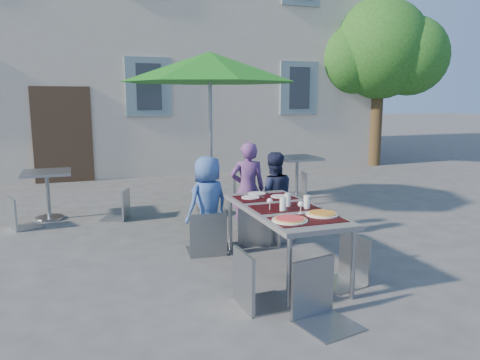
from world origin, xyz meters
name	(u,v)px	position (x,y,z in m)	size (l,w,h in m)	color
ground	(269,296)	(0.00, 0.00, 0.00)	(90.00, 90.00, 0.00)	#434345
building	(126,3)	(0.00, 11.50, 4.85)	(13.60, 8.20, 11.10)	#BAAA96
tree	(380,51)	(6.55, 7.54, 3.25)	(3.60, 3.00, 4.70)	#45331D
dining_table	(284,212)	(0.40, 0.54, 0.70)	(0.80, 1.85, 0.76)	#434348
pizza_near_left	(290,219)	(0.20, -0.01, 0.77)	(0.35, 0.35, 0.03)	white
pizza_near_right	(322,214)	(0.62, 0.09, 0.77)	(0.33, 0.33, 0.03)	white
glassware	(291,202)	(0.43, 0.44, 0.83)	(0.47, 0.41, 0.15)	silver
place_settings	(263,196)	(0.40, 1.17, 0.76)	(0.62, 0.47, 0.01)	white
child_0	(208,203)	(-0.17, 1.62, 0.61)	(0.60, 0.39, 1.22)	#38589A
child_1	(248,189)	(0.53, 2.04, 0.67)	(0.49, 0.32, 1.34)	#633975
child_2	(273,197)	(0.77, 1.70, 0.61)	(0.60, 0.34, 1.23)	#1B203B
chair_0	(207,206)	(-0.24, 1.42, 0.62)	(0.51, 0.51, 1.04)	gray
chair_1	(254,202)	(0.46, 1.60, 0.58)	(0.56, 0.56, 0.98)	gray
chair_2	(278,201)	(0.80, 1.61, 0.57)	(0.45, 0.46, 0.96)	gray
chair_3	(255,244)	(-0.22, -0.16, 0.62)	(0.49, 0.48, 1.04)	gray
chair_4	(349,231)	(0.92, 0.05, 0.56)	(0.52, 0.51, 0.96)	gray
chair_5	(322,255)	(0.21, -0.64, 0.61)	(0.54, 0.54, 1.04)	gray
patio_umbrella	(210,68)	(0.37, 3.38, 2.41)	(2.85, 2.85, 2.67)	#AFB2B7
cafe_table_0	(47,186)	(-2.20, 3.94, 0.55)	(0.73, 0.73, 0.79)	#AFB2B7
bg_chair_l_0	(17,193)	(-2.60, 3.50, 0.54)	(0.54, 0.54, 0.93)	#939B9F
bg_chair_r_0	(119,187)	(-1.11, 3.56, 0.53)	(0.53, 0.52, 0.91)	#8E9499
cafe_table_1	(297,169)	(2.25, 3.96, 0.60)	(0.78, 0.78, 0.83)	#AFB2B7
bg_chair_l_1	(240,170)	(1.21, 4.30, 0.58)	(0.57, 0.57, 0.99)	gray
bg_chair_r_1	(300,170)	(2.54, 4.43, 0.49)	(0.44, 0.44, 0.84)	gray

